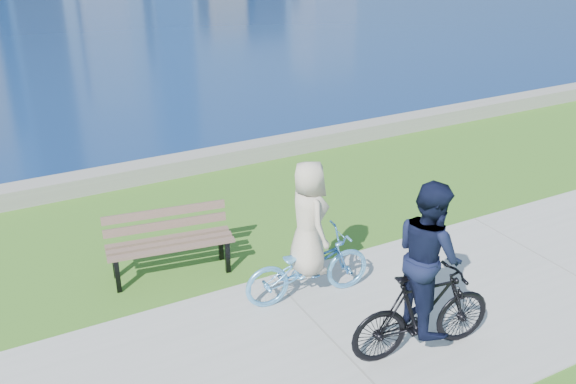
% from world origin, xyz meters
% --- Properties ---
extents(ground, '(320.00, 320.00, 0.00)m').
position_xyz_m(ground, '(0.00, 0.00, 0.00)').
color(ground, '#34671B').
rests_on(ground, ground).
extents(concrete_path, '(80.00, 3.50, 0.02)m').
position_xyz_m(concrete_path, '(0.00, 0.00, 0.01)').
color(concrete_path, '#A0A19C').
rests_on(concrete_path, ground).
extents(seawall, '(90.00, 0.50, 0.35)m').
position_xyz_m(seawall, '(0.00, 6.20, 0.17)').
color(seawall, gray).
rests_on(seawall, ground).
extents(park_bench, '(1.90, 0.90, 0.95)m').
position_xyz_m(park_bench, '(-1.24, 2.60, 0.58)').
color(park_bench, black).
rests_on(park_bench, ground).
extents(cyclist_woman, '(0.81, 1.88, 2.03)m').
position_xyz_m(cyclist_woman, '(0.22, 1.03, 0.77)').
color(cyclist_woman, '#63B3F0').
rests_on(cyclist_woman, ground).
extents(cyclist_man, '(0.80, 1.93, 2.27)m').
position_xyz_m(cyclist_man, '(0.84, -0.67, 0.97)').
color(cyclist_man, black).
rests_on(cyclist_man, ground).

